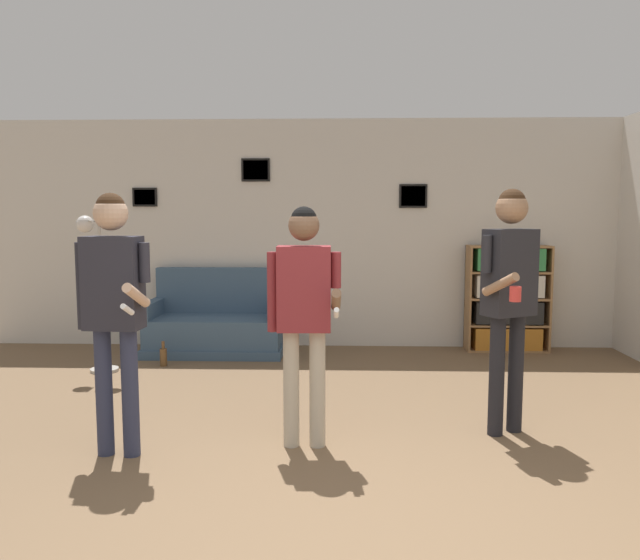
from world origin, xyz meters
name	(u,v)px	position (x,y,z in m)	size (l,w,h in m)	color
ground_plane	(356,554)	(0.00, 0.00, 0.00)	(20.00, 20.00, 0.00)	brown
wall_back	(348,234)	(0.00, 4.66, 1.35)	(8.72, 0.08, 2.70)	beige
couch	(216,326)	(-1.52, 4.25, 0.31)	(1.57, 0.80, 0.96)	#3D5670
bookshelf	(507,299)	(1.86, 4.44, 0.61)	(0.94, 0.30, 1.23)	olive
floor_lamp	(100,253)	(-2.49, 3.33, 1.21)	(0.45, 0.28, 1.68)	#ADA89E
person_player_foreground_left	(113,295)	(-1.56, 1.16, 1.08)	(0.50, 0.48, 1.74)	#2D334C
person_player_foreground_center	(304,301)	(-0.33, 1.36, 1.01)	(0.50, 0.44, 1.65)	#B7AD99
person_watcher_holding_cup	(510,283)	(1.13, 1.67, 1.11)	(0.45, 0.57, 1.78)	black
bottle_on_floor	(163,356)	(-1.95, 3.57, 0.10)	(0.07, 0.07, 0.26)	brown
drinking_cup	(504,241)	(1.80, 4.44, 1.28)	(0.08, 0.08, 0.10)	white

